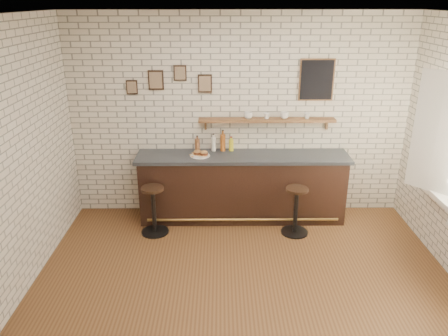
{
  "coord_description": "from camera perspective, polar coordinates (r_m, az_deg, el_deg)",
  "views": [
    {
      "loc": [
        -0.27,
        -4.28,
        3.14
      ],
      "look_at": [
        -0.23,
        0.9,
        1.12
      ],
      "focal_mm": 35.0,
      "sensor_mm": 36.0,
      "label": 1
    }
  ],
  "objects": [
    {
      "name": "wall_shelf",
      "position": [
        6.44,
        5.62,
        6.23
      ],
      "size": [
        2.0,
        0.18,
        0.18
      ],
      "color": "brown",
      "rests_on": "ground"
    },
    {
      "name": "bar_stool_left",
      "position": [
        6.24,
        -9.17,
        -5.25
      ],
      "size": [
        0.4,
        0.4,
        0.71
      ],
      "color": "black",
      "rests_on": "ground"
    },
    {
      "name": "bitters_bottle_amber",
      "position": [
        6.5,
        -0.15,
        3.37
      ],
      "size": [
        0.08,
        0.08,
        0.32
      ],
      "color": "brown",
      "rests_on": "bar_counter"
    },
    {
      "name": "shelf_cup_d",
      "position": [
        6.51,
        10.78,
        6.71
      ],
      "size": [
        0.12,
        0.12,
        0.08
      ],
      "primitive_type": "imported",
      "rotation": [
        0.0,
        0.0,
        0.33
      ],
      "color": "white",
      "rests_on": "wall_shelf"
    },
    {
      "name": "shelf_cup_a",
      "position": [
        6.4,
        3.18,
        6.87
      ],
      "size": [
        0.18,
        0.18,
        0.1
      ],
      "primitive_type": "imported",
      "rotation": [
        0.0,
        0.0,
        0.78
      ],
      "color": "white",
      "rests_on": "wall_shelf"
    },
    {
      "name": "bitters_bottle_white",
      "position": [
        6.5,
        -1.39,
        3.17
      ],
      "size": [
        0.07,
        0.07,
        0.26
      ],
      "color": "silver",
      "rests_on": "bar_counter"
    },
    {
      "name": "sandwich_plate",
      "position": [
        6.32,
        -3.14,
        1.62
      ],
      "size": [
        0.28,
        0.28,
        0.01
      ],
      "primitive_type": "cylinder",
      "color": "white",
      "rests_on": "bar_counter"
    },
    {
      "name": "shelf_cup_b",
      "position": [
        6.42,
        5.6,
        6.79
      ],
      "size": [
        0.12,
        0.12,
        0.09
      ],
      "primitive_type": "imported",
      "rotation": [
        0.0,
        0.0,
        1.23
      ],
      "color": "white",
      "rests_on": "wall_shelf"
    },
    {
      "name": "bar_stool_right",
      "position": [
        6.24,
        9.37,
        -5.32
      ],
      "size": [
        0.39,
        0.39,
        0.7
      ],
      "color": "black",
      "rests_on": "ground"
    },
    {
      "name": "ground",
      "position": [
        5.32,
        2.7,
        -14.92
      ],
      "size": [
        5.0,
        5.0,
        0.0
      ],
      "primitive_type": "plane",
      "color": "brown",
      "rests_on": "ground"
    },
    {
      "name": "bitters_bottle_brown",
      "position": [
        6.52,
        -3.5,
        3.06
      ],
      "size": [
        0.07,
        0.07,
        0.23
      ],
      "color": "brown",
      "rests_on": "bar_counter"
    },
    {
      "name": "ciabatta_sandwich",
      "position": [
        6.31,
        -3.05,
        1.98
      ],
      "size": [
        0.22,
        0.15,
        0.07
      ],
      "color": "#B18148",
      "rests_on": "sandwich_plate"
    },
    {
      "name": "condiment_bottle_yellow",
      "position": [
        6.51,
        0.95,
        3.05
      ],
      "size": [
        0.07,
        0.07,
        0.22
      ],
      "color": "yellow",
      "rests_on": "bar_counter"
    },
    {
      "name": "potato_chips",
      "position": [
        6.32,
        -3.38,
        1.68
      ],
      "size": [
        0.25,
        0.2,
        0.0
      ],
      "color": "#C79346",
      "rests_on": "sandwich_plate"
    },
    {
      "name": "shelf_cup_c",
      "position": [
        6.45,
        7.9,
        6.82
      ],
      "size": [
        0.16,
        0.16,
        0.1
      ],
      "primitive_type": "imported",
      "rotation": [
        0.0,
        0.0,
        1.23
      ],
      "color": "white",
      "rests_on": "wall_shelf"
    },
    {
      "name": "bar_counter",
      "position": [
        6.54,
        2.38,
        -2.46
      ],
      "size": [
        3.1,
        0.65,
        1.01
      ],
      "color": "black",
      "rests_on": "ground"
    },
    {
      "name": "back_wall_decor",
      "position": [
        6.38,
        4.15,
        11.36
      ],
      "size": [
        2.96,
        0.02,
        0.56
      ],
      "color": "black",
      "rests_on": "ground"
    }
  ]
}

